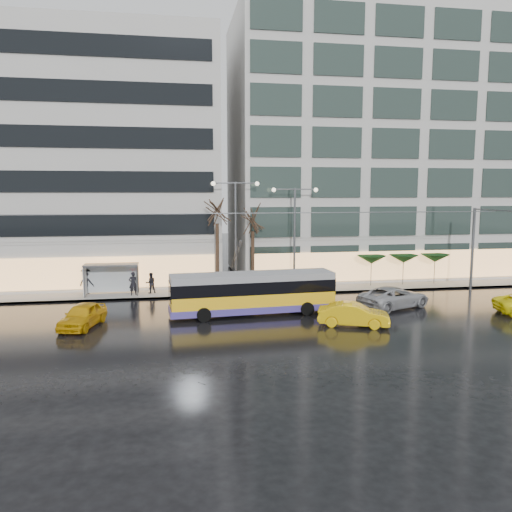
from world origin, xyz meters
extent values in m
plane|color=black|center=(0.00, 0.00, 0.00)|extent=(140.00, 140.00, 0.00)
cube|color=gray|center=(2.00, 14.00, 0.07)|extent=(80.00, 10.00, 0.15)
cube|color=slate|center=(2.00, 9.05, 0.07)|extent=(80.00, 0.10, 0.15)
cube|color=#B2AFAA|center=(-16.00, 19.00, 11.15)|extent=(34.00, 14.00, 22.00)
cube|color=#B2AFAA|center=(19.00, 19.00, 12.65)|extent=(32.00, 14.00, 25.00)
cube|color=yellow|center=(2.18, 2.96, 0.97)|extent=(11.25, 3.13, 1.39)
cube|color=#473A91|center=(2.18, 2.96, 0.51)|extent=(11.29, 3.17, 0.46)
cube|color=black|center=(2.18, 2.96, 1.99)|extent=(11.27, 3.15, 0.83)
cube|color=gray|center=(2.18, 2.96, 2.64)|extent=(11.25, 3.13, 0.46)
cube|color=black|center=(7.74, 3.37, 1.85)|extent=(0.21, 2.13, 1.20)
cube|color=black|center=(-3.39, 2.55, 1.85)|extent=(0.21, 2.13, 1.20)
cylinder|color=black|center=(5.60, 4.37, 0.46)|extent=(0.95, 0.39, 0.93)
cylinder|color=black|center=(5.77, 2.07, 0.46)|extent=(0.95, 0.39, 0.93)
cylinder|color=black|center=(-1.42, 3.85, 0.46)|extent=(0.95, 0.39, 0.93)
cylinder|color=black|center=(-1.25, 1.55, 0.46)|extent=(0.95, 0.39, 0.93)
cylinder|color=#595B60|center=(1.19, 3.77, 3.98)|extent=(0.31, 3.44, 2.44)
cylinder|color=#595B60|center=(1.15, 4.23, 3.98)|extent=(0.31, 3.44, 2.44)
cylinder|color=#595B60|center=(22.00, 8.50, 3.50)|extent=(0.24, 0.24, 7.00)
cube|color=#595B60|center=(22.00, 6.00, 6.90)|extent=(0.10, 5.00, 0.10)
cylinder|color=#595B60|center=(1.00, 5.75, 6.80)|extent=(42.00, 0.04, 0.04)
cylinder|color=#595B60|center=(1.00, 6.25, 6.80)|extent=(42.00, 0.04, 0.04)
cube|color=#595B60|center=(-8.00, 10.50, 2.60)|extent=(4.20, 1.60, 0.12)
cube|color=silver|center=(-8.00, 11.20, 1.35)|extent=(4.00, 0.05, 2.20)
cube|color=white|center=(-10.05, 10.50, 1.35)|extent=(0.10, 1.40, 2.20)
cylinder|color=#595B60|center=(-10.00, 9.80, 1.35)|extent=(0.10, 0.10, 2.40)
cylinder|color=#595B60|center=(-10.00, 11.20, 1.35)|extent=(0.10, 0.10, 2.40)
cylinder|color=#595B60|center=(-6.00, 9.80, 1.35)|extent=(0.10, 0.10, 2.40)
cylinder|color=#595B60|center=(-6.00, 11.20, 1.35)|extent=(0.10, 0.10, 2.40)
cylinder|color=#595B60|center=(2.00, 10.80, 4.65)|extent=(0.18, 0.18, 9.00)
cylinder|color=#595B60|center=(1.10, 10.80, 9.05)|extent=(1.80, 0.10, 0.10)
cylinder|color=#595B60|center=(2.90, 10.80, 9.05)|extent=(1.80, 0.10, 0.10)
sphere|color=#FFF2CC|center=(0.20, 10.80, 9.00)|extent=(0.36, 0.36, 0.36)
sphere|color=#FFF2CC|center=(3.80, 10.80, 9.00)|extent=(0.36, 0.36, 0.36)
cylinder|color=#595B60|center=(7.00, 10.80, 4.40)|extent=(0.18, 0.18, 8.50)
cylinder|color=#595B60|center=(6.10, 10.80, 8.55)|extent=(1.80, 0.10, 0.10)
cylinder|color=#595B60|center=(7.90, 10.80, 8.55)|extent=(1.80, 0.10, 0.10)
sphere|color=#FFF2CC|center=(5.20, 10.80, 8.50)|extent=(0.36, 0.36, 0.36)
sphere|color=#FFF2CC|center=(8.80, 10.80, 8.50)|extent=(0.36, 0.36, 0.36)
cylinder|color=black|center=(0.50, 11.00, 2.95)|extent=(0.28, 0.28, 5.60)
cylinder|color=black|center=(3.50, 11.20, 2.60)|extent=(0.28, 0.28, 4.90)
cylinder|color=#595B60|center=(14.00, 11.00, 1.25)|extent=(0.06, 0.06, 2.20)
cone|color=#0E3410|center=(14.00, 11.00, 2.45)|extent=(2.50, 2.50, 0.70)
cylinder|color=#595B60|center=(17.00, 11.00, 1.25)|extent=(0.06, 0.06, 2.20)
cone|color=#0E3410|center=(17.00, 11.00, 2.45)|extent=(2.50, 2.50, 0.70)
cylinder|color=#595B60|center=(20.00, 11.00, 1.25)|extent=(0.06, 0.06, 2.20)
cone|color=#0E3410|center=(20.00, 11.00, 2.45)|extent=(2.50, 2.50, 0.70)
imported|color=#D79E0B|center=(-8.74, 1.52, 0.74)|extent=(2.81, 4.68, 1.49)
imported|color=yellow|center=(7.94, -0.97, 0.73)|extent=(4.67, 3.02, 1.45)
imported|color=#A3A3A7|center=(12.62, 3.31, 0.77)|extent=(6.12, 4.48, 1.55)
imported|color=black|center=(-6.32, 10.18, 1.09)|extent=(0.73, 0.52, 1.88)
imported|color=#F25066|center=(-6.32, 10.18, 1.90)|extent=(1.05, 1.07, 0.88)
imported|color=black|center=(-4.98, 10.79, 0.99)|extent=(0.95, 0.83, 1.68)
imported|color=black|center=(-10.07, 11.34, 1.09)|extent=(1.38, 1.07, 1.88)
imported|color=black|center=(-10.07, 11.34, 1.90)|extent=(1.05, 1.05, 0.72)
camera|label=1|loc=(-3.09, -29.97, 8.36)|focal=35.00mm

